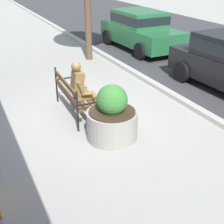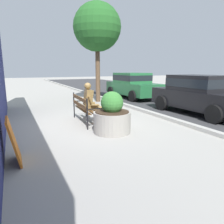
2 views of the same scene
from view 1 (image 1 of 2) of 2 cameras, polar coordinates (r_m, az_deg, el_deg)
The scene contains 6 objects.
ground_plane at distance 7.57m, azimuth -7.38°, elevation -0.79°, with size 80.00×80.00×0.00m, color #9E9B93.
curb_stone at distance 8.81m, azimuth 10.66°, elevation 3.36°, with size 60.00×0.20×0.12m, color #B2AFA8.
park_bench at distance 7.47m, azimuth -7.32°, elevation 3.42°, with size 1.82×0.61×0.95m.
bronze_statue_seated at distance 7.29m, azimuth -5.19°, elevation 3.99°, with size 0.68×0.77×1.37m.
concrete_planter at distance 6.42m, azimuth 0.00°, elevation -1.11°, with size 1.07×1.07×1.19m.
parked_car_green at distance 13.39m, azimuth 5.18°, elevation 15.00°, with size 4.15×2.01×1.56m.
Camera 1 is at (6.43, -2.10, 3.40)m, focal length 49.71 mm.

